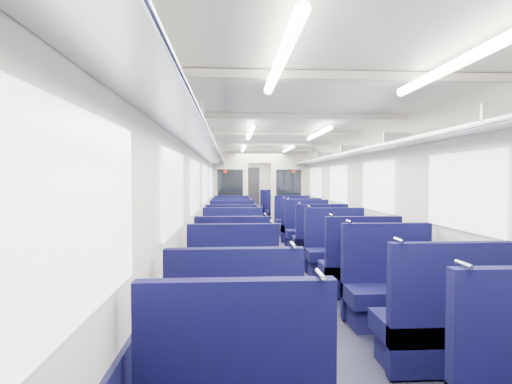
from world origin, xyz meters
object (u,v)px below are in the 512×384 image
(bulkhead, at_px, (259,188))
(seat_22, at_px, (232,212))
(seat_10, at_px, (233,253))
(seat_25, at_px, (275,209))
(seat_27, at_px, (272,207))
(seat_7, at_px, (390,293))
(seat_11, at_px, (336,253))
(seat_26, at_px, (232,208))
(seat_14, at_px, (232,234))
(seat_20, at_px, (232,216))
(seat_19, at_px, (293,222))
(seat_16, at_px, (232,227))
(seat_21, at_px, (283,215))
(seat_15, at_px, (308,233))
(seat_9, at_px, (360,270))
(seat_6, at_px, (233,295))
(seat_4, at_px, (234,342))
(seat_12, at_px, (232,243))
(seat_8, at_px, (233,270))
(seat_17, at_px, (300,228))
(seat_24, at_px, (232,210))
(seat_5, at_px, (441,329))
(seat_13, at_px, (320,242))
(seat_23, at_px, (279,212))
(end_door, at_px, (251,190))
(seat_18, at_px, (232,223))

(bulkhead, bearing_deg, seat_22, 112.54)
(seat_10, bearing_deg, seat_22, 90.00)
(seat_25, distance_m, seat_27, 1.07)
(seat_10, height_order, seat_22, same)
(seat_7, xyz_separation_m, seat_25, (0.00, 11.34, 0.00))
(seat_11, distance_m, seat_26, 10.32)
(seat_14, height_order, seat_22, same)
(seat_20, bearing_deg, seat_19, -50.37)
(seat_16, relative_size, seat_21, 1.00)
(seat_15, height_order, seat_22, same)
(seat_9, bearing_deg, seat_6, -148.57)
(seat_4, height_order, seat_26, same)
(seat_12, bearing_deg, seat_27, 79.61)
(seat_9, bearing_deg, seat_19, 90.00)
(seat_7, xyz_separation_m, seat_8, (-1.66, 1.15, 0.00))
(seat_11, relative_size, seat_17, 1.00)
(seat_24, bearing_deg, seat_26, 90.00)
(seat_10, xyz_separation_m, seat_25, (1.66, 8.93, 0.00))
(seat_11, bearing_deg, seat_17, 90.00)
(bulkhead, distance_m, seat_26, 4.52)
(seat_22, bearing_deg, seat_21, -32.34)
(seat_25, bearing_deg, seat_22, -142.82)
(seat_10, height_order, seat_21, same)
(seat_24, bearing_deg, seat_8, -90.00)
(seat_19, distance_m, seat_27, 5.53)
(seat_5, xyz_separation_m, seat_13, (0.00, 4.49, 0.00))
(seat_10, bearing_deg, seat_6, -90.00)
(seat_9, xyz_separation_m, seat_19, (0.00, 5.84, 0.00))
(seat_9, distance_m, seat_25, 10.30)
(seat_27, bearing_deg, seat_26, 179.33)
(seat_22, bearing_deg, seat_23, -1.13)
(seat_23, xyz_separation_m, seat_26, (-1.66, 2.39, 0.00))
(seat_20, bearing_deg, seat_5, -80.52)
(seat_5, xyz_separation_m, seat_23, (0.00, 11.09, 0.00))
(seat_4, distance_m, seat_17, 7.06)
(end_door, distance_m, bulkhead, 5.69)
(seat_11, bearing_deg, seat_22, 101.96)
(seat_5, relative_size, seat_9, 1.00)
(seat_5, xyz_separation_m, seat_12, (-1.66, 4.41, 0.00))
(seat_13, distance_m, seat_17, 2.21)
(end_door, xyz_separation_m, seat_15, (0.83, -9.08, -0.66))
(seat_16, distance_m, seat_18, 1.04)
(end_door, height_order, bulkhead, bulkhead)
(seat_23, bearing_deg, bulkhead, -112.87)
(seat_6, bearing_deg, seat_16, 90.00)
(seat_22, distance_m, seat_26, 2.35)
(seat_4, height_order, seat_23, same)
(seat_23, bearing_deg, seat_18, -117.67)
(seat_10, bearing_deg, seat_8, -90.00)
(seat_20, bearing_deg, seat_12, -90.00)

